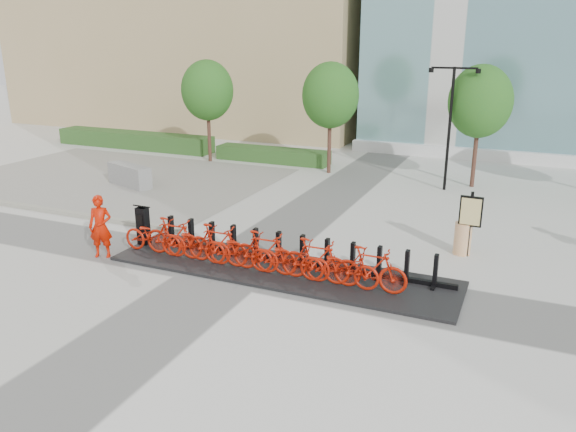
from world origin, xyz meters
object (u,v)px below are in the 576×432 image
at_px(construction_barrel, 463,239).
at_px(jersey_barrier, 130,175).
at_px(map_sign, 471,214).
at_px(bike_0, 153,236).
at_px(kiosk, 143,225).
at_px(worker_red, 100,227).

bearing_deg(construction_barrel, jersey_barrier, 169.68).
xyz_separation_m(construction_barrel, jersey_barrier, (-14.12, 2.57, -0.02)).
relative_size(construction_barrel, map_sign, 0.49).
distance_m(bike_0, kiosk, 0.86).
bearing_deg(jersey_barrier, worker_red, -37.61).
bearing_deg(worker_red, construction_barrel, 2.48).
relative_size(bike_0, kiosk, 1.53).
height_order(bike_0, kiosk, kiosk).
xyz_separation_m(worker_red, jersey_barrier, (-4.61, 6.96, -0.45)).
height_order(kiosk, map_sign, map_sign).
bearing_deg(kiosk, construction_barrel, 20.37).
distance_m(kiosk, jersey_barrier, 7.76).
xyz_separation_m(bike_0, construction_barrel, (8.23, 3.69, -0.11)).
bearing_deg(jersey_barrier, construction_barrel, 8.58).
bearing_deg(kiosk, jersey_barrier, 132.38).
height_order(worker_red, construction_barrel, worker_red).
bearing_deg(jersey_barrier, map_sign, 8.16).
bearing_deg(map_sign, kiosk, -159.50).
height_order(bike_0, worker_red, worker_red).
xyz_separation_m(worker_red, construction_barrel, (9.51, 4.39, -0.44)).
distance_m(worker_red, jersey_barrier, 8.36).
distance_m(bike_0, construction_barrel, 9.02).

